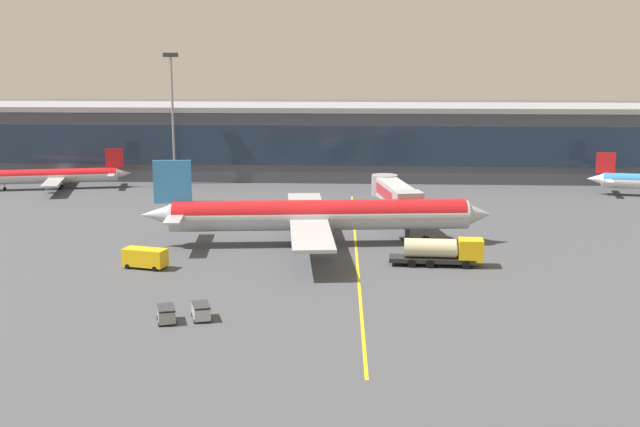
{
  "coord_description": "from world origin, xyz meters",
  "views": [
    {
      "loc": [
        5.1,
        -94.9,
        24.17
      ],
      "look_at": [
        -0.12,
        3.91,
        4.5
      ],
      "focal_mm": 44.81,
      "sensor_mm": 36.0,
      "label": 1
    }
  ],
  "objects": [
    {
      "name": "ground_plane",
      "position": [
        0.0,
        0.0,
        0.0
      ],
      "size": [
        700.0,
        700.0,
        0.0
      ],
      "primitive_type": "plane",
      "color": "#47494F"
    },
    {
      "name": "apron_lead_in_line",
      "position": [
        4.54,
        2.0,
        0.0
      ],
      "size": [
        2.53,
        79.98,
        0.01
      ],
      "primitive_type": "cube",
      "rotation": [
        0.0,
        0.0,
        0.03
      ],
      "color": "yellow",
      "rests_on": "ground_plane"
    },
    {
      "name": "terminal_building",
      "position": [
        -15.76,
        66.08,
        7.21
      ],
      "size": [
        207.65,
        20.7,
        14.39
      ],
      "color": "#424751",
      "rests_on": "ground_plane"
    },
    {
      "name": "main_airliner",
      "position": [
        -0.53,
        5.88,
        3.91
      ],
      "size": [
        45.43,
        36.34,
        11.15
      ],
      "color": "#B2B7BC",
      "rests_on": "ground_plane"
    },
    {
      "name": "jet_bridge",
      "position": [
        9.79,
        16.78,
        4.89
      ],
      "size": [
        6.74,
        18.15,
        6.61
      ],
      "color": "#B2B7BC",
      "rests_on": "ground_plane"
    },
    {
      "name": "fuel_tanker",
      "position": [
        14.6,
        -4.02,
        1.75
      ],
      "size": [
        10.91,
        3.09,
        3.25
      ],
      "color": "#232326",
      "rests_on": "ground_plane"
    },
    {
      "name": "crew_van",
      "position": [
        -19.88,
        -6.88,
        1.31
      ],
      "size": [
        5.37,
        3.29,
        2.3
      ],
      "color": "yellow",
      "rests_on": "ground_plane"
    },
    {
      "name": "baggage_cart_0",
      "position": [
        -12.74,
        -25.58,
        0.78
      ],
      "size": [
        2.29,
        2.99,
        1.48
      ],
      "color": "gray",
      "rests_on": "ground_plane"
    },
    {
      "name": "baggage_cart_1",
      "position": [
        -9.7,
        -24.6,
        0.78
      ],
      "size": [
        2.29,
        2.99,
        1.48
      ],
      "color": "#B2B7BC",
      "rests_on": "ground_plane"
    },
    {
      "name": "commuter_jet_far",
      "position": [
        -51.46,
        47.11,
        2.42
      ],
      "size": [
        27.72,
        22.18,
        7.25
      ],
      "color": "#B2B7BC",
      "rests_on": "ground_plane"
    },
    {
      "name": "apron_light_mast_0",
      "position": [
        -30.54,
        54.12,
        14.31
      ],
      "size": [
        2.8,
        0.5,
        24.62
      ],
      "color": "gray",
      "rests_on": "ground_plane"
    }
  ]
}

